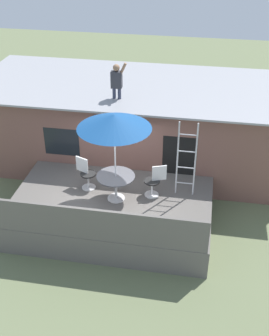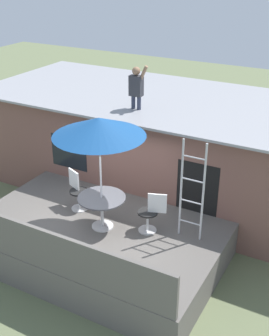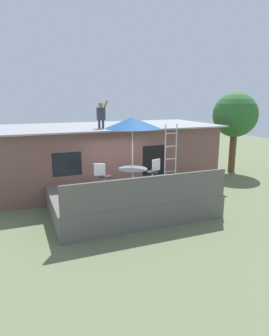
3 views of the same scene
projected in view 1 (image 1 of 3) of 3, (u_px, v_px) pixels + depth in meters
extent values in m
plane|color=#66704C|center=(112.00, 221.00, 12.55)|extent=(40.00, 40.00, 0.00)
cube|color=brown|center=(134.00, 124.00, 14.86)|extent=(10.00, 4.00, 2.70)
cube|color=#99999E|center=(134.00, 85.00, 14.13)|extent=(10.50, 4.50, 0.06)
cube|color=black|center=(62.00, 142.00, 13.37)|extent=(1.10, 0.03, 0.90)
cube|color=black|center=(179.00, 167.00, 13.09)|extent=(1.00, 0.03, 2.00)
cube|color=#605B56|center=(112.00, 210.00, 12.34)|extent=(5.48, 3.55, 0.80)
cube|color=#605B56|center=(95.00, 225.00, 10.44)|extent=(5.38, 0.08, 0.90)
cylinder|color=silver|center=(116.00, 198.00, 12.12)|extent=(0.48, 0.48, 0.03)
cylinder|color=silver|center=(116.00, 187.00, 11.94)|extent=(0.07, 0.07, 0.71)
cylinder|color=#4C4C51|center=(116.00, 176.00, 11.75)|extent=(1.04, 1.04, 0.03)
cylinder|color=silver|center=(115.00, 161.00, 11.50)|extent=(0.04, 0.04, 2.40)
cone|color=#194C8C|center=(114.00, 121.00, 10.90)|extent=(1.90, 1.90, 0.38)
cylinder|color=silver|center=(177.00, 159.00, 11.80)|extent=(0.04, 0.04, 2.20)
cylinder|color=silver|center=(195.00, 160.00, 11.73)|extent=(0.04, 0.04, 2.20)
cylinder|color=silver|center=(185.00, 183.00, 12.16)|extent=(0.48, 0.03, 0.03)
cylinder|color=silver|center=(186.00, 168.00, 11.89)|extent=(0.48, 0.03, 0.03)
cylinder|color=silver|center=(187.00, 152.00, 11.63)|extent=(0.48, 0.03, 0.03)
cylinder|color=silver|center=(188.00, 135.00, 11.37)|extent=(0.48, 0.03, 0.03)
cylinder|color=#33384C|center=(114.00, 93.00, 13.06)|extent=(0.10, 0.10, 0.34)
cylinder|color=#33384C|center=(119.00, 93.00, 13.04)|extent=(0.10, 0.10, 0.34)
cube|color=#333338|center=(116.00, 80.00, 12.83)|extent=(0.32, 0.20, 0.50)
sphere|color=#997051|center=(116.00, 68.00, 12.64)|extent=(0.20, 0.20, 0.20)
cylinder|color=#997051|center=(122.00, 70.00, 12.65)|extent=(0.26, 0.08, 0.44)
cylinder|color=silver|center=(89.00, 187.00, 12.58)|extent=(0.40, 0.40, 0.02)
cylinder|color=silver|center=(88.00, 181.00, 12.47)|extent=(0.06, 0.06, 0.44)
cylinder|color=black|center=(88.00, 174.00, 12.35)|extent=(0.44, 0.44, 0.04)
cube|color=silver|center=(82.00, 165.00, 12.32)|extent=(0.38, 0.20, 0.44)
cylinder|color=silver|center=(152.00, 195.00, 12.27)|extent=(0.40, 0.40, 0.02)
cylinder|color=silver|center=(152.00, 188.00, 12.16)|extent=(0.06, 0.06, 0.44)
cylinder|color=black|center=(152.00, 181.00, 12.04)|extent=(0.44, 0.44, 0.04)
cube|color=silver|center=(159.00, 173.00, 11.94)|extent=(0.39, 0.18, 0.44)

